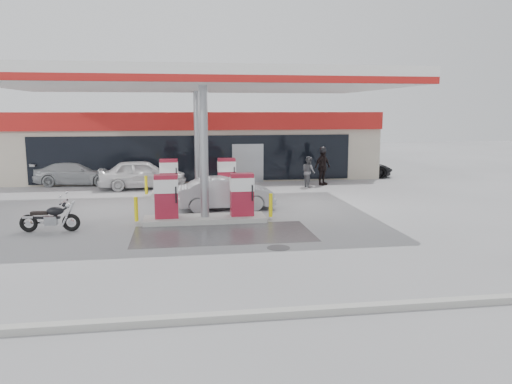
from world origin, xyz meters
TOP-DOWN VIEW (x-y plane):
  - ground at (0.00, 0.00)m, footprint 90.00×90.00m
  - wet_patch at (0.50, 0.00)m, footprint 6.00×3.00m
  - drain_cover at (2.00, -2.00)m, footprint 0.70×0.70m
  - kerb at (0.00, -7.00)m, footprint 28.00×0.25m
  - store_building at (0.01, 15.94)m, footprint 22.00×8.22m
  - canopy at (0.00, 5.00)m, footprint 16.00×10.02m
  - pump_island_near at (0.00, 2.00)m, footprint 5.14×1.30m
  - pump_island_far at (0.00, 8.00)m, footprint 5.14×1.30m
  - parked_motorcycle at (-5.28, 1.20)m, footprint 2.03×0.78m
  - sedan_white at (-2.82, 10.41)m, footprint 4.62×2.04m
  - attendant at (6.00, 9.63)m, footprint 0.81×0.94m
  - hatchback_silver at (0.98, 4.20)m, footprint 4.16×1.65m
  - parked_car_left at (-6.53, 12.33)m, footprint 4.62×2.11m
  - parked_car_right at (10.00, 13.24)m, footprint 4.59×2.48m
  - biker_walking at (6.93, 10.20)m, footprint 1.25×1.04m

SIDE VIEW (x-z plane):
  - ground at x=0.00m, z-range 0.00..0.00m
  - wet_patch at x=0.50m, z-range 0.00..0.00m
  - drain_cover at x=2.00m, z-range 0.00..0.01m
  - kerb at x=0.00m, z-range 0.00..0.15m
  - parked_motorcycle at x=-5.28m, z-range -0.06..0.98m
  - parked_car_right at x=10.00m, z-range 0.00..1.22m
  - parked_car_left at x=-6.53m, z-range 0.00..1.31m
  - hatchback_silver at x=0.98m, z-range 0.00..1.35m
  - pump_island_near at x=0.00m, z-range -0.18..1.60m
  - pump_island_far at x=0.00m, z-range -0.18..1.60m
  - sedan_white at x=-2.82m, z-range 0.00..1.55m
  - attendant at x=6.00m, z-range 0.00..1.66m
  - biker_walking at x=6.93m, z-range 0.00..2.00m
  - store_building at x=0.01m, z-range 0.01..4.01m
  - canopy at x=0.00m, z-range 2.51..8.02m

